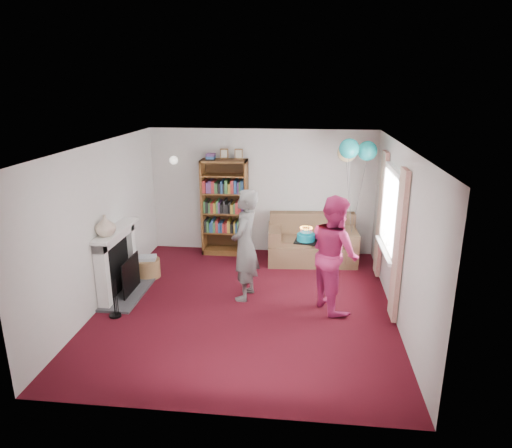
# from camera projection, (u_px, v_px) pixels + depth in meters

# --- Properties ---
(ground) EXTENTS (5.00, 5.00, 0.00)m
(ground) POSITION_uv_depth(u_px,v_px,m) (246.00, 305.00, 7.18)
(ground) COLOR #380810
(ground) RESTS_ON ground
(wall_back) EXTENTS (4.50, 0.02, 2.50)m
(wall_back) POSITION_uv_depth(u_px,v_px,m) (262.00, 192.00, 9.20)
(wall_back) COLOR silver
(wall_back) RESTS_ON ground
(wall_left) EXTENTS (0.02, 5.00, 2.50)m
(wall_left) POSITION_uv_depth(u_px,v_px,m) (101.00, 225.00, 7.05)
(wall_left) COLOR silver
(wall_left) RESTS_ON ground
(wall_right) EXTENTS (0.02, 5.00, 2.50)m
(wall_right) POSITION_uv_depth(u_px,v_px,m) (401.00, 235.00, 6.58)
(wall_right) COLOR silver
(wall_right) RESTS_ON ground
(ceiling) EXTENTS (4.50, 5.00, 0.01)m
(ceiling) POSITION_uv_depth(u_px,v_px,m) (245.00, 145.00, 6.44)
(ceiling) COLOR white
(ceiling) RESTS_ON wall_back
(fireplace) EXTENTS (0.55, 1.80, 1.12)m
(fireplace) POSITION_uv_depth(u_px,v_px,m) (121.00, 265.00, 7.43)
(fireplace) COLOR #3F3F42
(fireplace) RESTS_ON ground
(window_bay) EXTENTS (0.14, 2.02, 2.20)m
(window_bay) POSITION_uv_depth(u_px,v_px,m) (389.00, 225.00, 7.17)
(window_bay) COLOR white
(window_bay) RESTS_ON ground
(wall_sconce) EXTENTS (0.16, 0.23, 0.16)m
(wall_sconce) POSITION_uv_depth(u_px,v_px,m) (174.00, 160.00, 9.06)
(wall_sconce) COLOR gold
(wall_sconce) RESTS_ON ground
(bookcase) EXTENTS (0.91, 0.42, 2.13)m
(bookcase) POSITION_uv_depth(u_px,v_px,m) (225.00, 208.00, 9.17)
(bookcase) COLOR #472B14
(bookcase) RESTS_ON ground
(sofa) EXTENTS (1.69, 0.89, 0.89)m
(sofa) POSITION_uv_depth(u_px,v_px,m) (312.00, 243.00, 8.94)
(sofa) COLOR brown
(sofa) RESTS_ON ground
(wicker_basket) EXTENTS (0.44, 0.44, 0.39)m
(wicker_basket) POSITION_uv_depth(u_px,v_px,m) (148.00, 267.00, 8.19)
(wicker_basket) COLOR olive
(wicker_basket) RESTS_ON ground
(person_striped) EXTENTS (0.53, 0.72, 1.80)m
(person_striped) POSITION_uv_depth(u_px,v_px,m) (245.00, 245.00, 7.19)
(person_striped) COLOR black
(person_striped) RESTS_ON ground
(person_magenta) EXTENTS (0.99, 1.08, 1.78)m
(person_magenta) POSITION_uv_depth(u_px,v_px,m) (334.00, 253.00, 6.87)
(person_magenta) COLOR #B8245F
(person_magenta) RESTS_ON ground
(birthday_cake) EXTENTS (0.32, 0.32, 0.22)m
(birthday_cake) POSITION_uv_depth(u_px,v_px,m) (306.00, 237.00, 6.74)
(birthday_cake) COLOR black
(birthday_cake) RESTS_ON ground
(balloons) EXTENTS (0.67, 0.72, 1.79)m
(balloons) POSITION_uv_depth(u_px,v_px,m) (354.00, 151.00, 7.93)
(balloons) COLOR #3F3F3F
(balloons) RESTS_ON ground
(mantel_vase) EXTENTS (0.39, 0.39, 0.32)m
(mantel_vase) POSITION_uv_depth(u_px,v_px,m) (105.00, 226.00, 6.88)
(mantel_vase) COLOR beige
(mantel_vase) RESTS_ON fireplace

